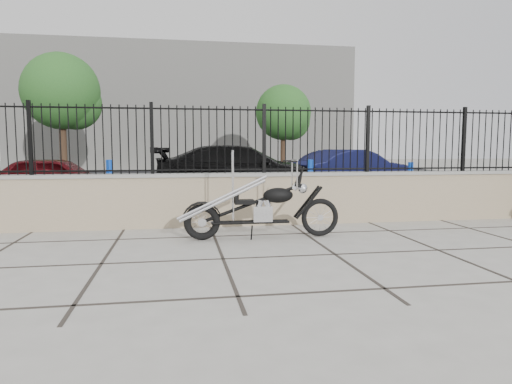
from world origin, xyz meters
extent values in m
plane|color=#99968E|center=(0.00, 0.00, 0.00)|extent=(90.00, 90.00, 0.00)
plane|color=black|center=(0.00, 12.50, 0.00)|extent=(30.00, 30.00, 0.00)
cube|color=gray|center=(0.00, 2.50, 0.48)|extent=(14.00, 0.36, 0.96)
cube|color=black|center=(0.00, 2.50, 1.56)|extent=(14.00, 0.08, 1.20)
cube|color=beige|center=(0.00, 26.50, 4.00)|extent=(22.00, 6.00, 8.00)
imported|color=#44090E|center=(-3.66, 6.65, 0.60)|extent=(3.59, 1.59, 1.20)
imported|color=black|center=(1.29, 7.58, 0.74)|extent=(5.26, 2.49, 1.48)
imported|color=#0E1136|center=(4.82, 7.85, 0.68)|extent=(4.34, 2.77, 1.35)
cylinder|color=#0B32A9|center=(-2.07, 4.79, 0.57)|extent=(0.15, 0.15, 1.15)
cylinder|color=#0B27AC|center=(2.53, 4.72, 0.57)|extent=(0.17, 0.17, 1.13)
cylinder|color=#0C61B5|center=(5.12, 4.78, 0.53)|extent=(0.14, 0.14, 1.06)
cylinder|color=#382619|center=(-5.86, 16.84, 1.64)|extent=(0.33, 0.33, 3.29)
sphere|color=#2E6024|center=(-5.86, 16.84, 4.17)|extent=(3.51, 3.51, 3.51)
cylinder|color=#382619|center=(4.68, 16.98, 1.30)|extent=(0.26, 0.26, 2.61)
sphere|color=#225C23|center=(4.68, 16.98, 3.30)|extent=(2.78, 2.78, 2.78)
camera|label=1|loc=(-0.54, -5.72, 1.43)|focal=32.00mm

